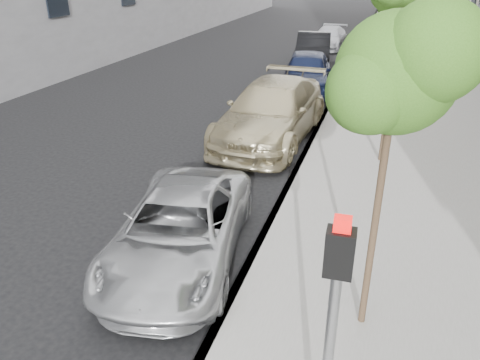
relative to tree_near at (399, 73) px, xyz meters
The scene contains 10 objects.
ground 5.23m from the tree_near, 155.05° to the right, with size 160.00×160.00×0.00m, color black.
sidewalk 22.84m from the tree_near, 87.27° to the left, with size 6.40×72.00×0.14m, color gray.
curb 22.90m from the tree_near, 95.21° to the left, with size 0.15×72.00×0.14m, color #9E9B93.
tree_near is the anchor object (origin of this frame).
signal_pole 3.04m from the tree_near, 97.18° to the right, with size 0.25×0.19×3.06m.
minivan 4.68m from the tree_near, 165.78° to the left, with size 2.13×4.61×1.28m, color #A7AAAC.
suv 8.80m from the tree_near, 113.67° to the left, with size 2.41×5.93×1.72m, color tan.
sedan_blue 14.29m from the tree_near, 103.78° to the left, with size 1.94×4.82×1.64m, color black.
sedan_black 19.79m from the tree_near, 101.74° to the left, with size 1.69×4.86×1.60m, color black.
sedan_rear 24.90m from the tree_near, 99.02° to the left, with size 1.80×4.43×1.29m, color #AAACB3.
Camera 1 is at (3.10, -4.21, 5.02)m, focal length 35.00 mm.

